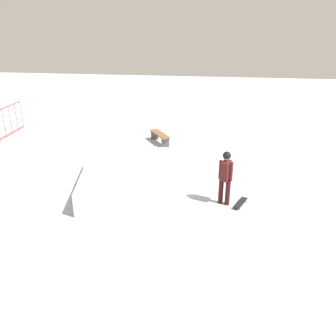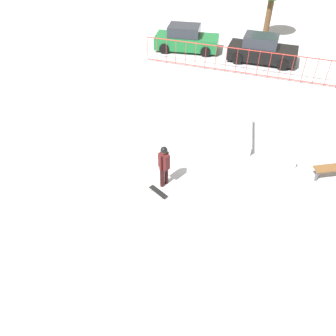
{
  "view_description": "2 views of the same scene",
  "coord_description": "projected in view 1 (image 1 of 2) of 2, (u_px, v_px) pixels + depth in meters",
  "views": [
    {
      "loc": [
        -10.04,
        -3.08,
        5.02
      ],
      "look_at": [
        -0.22,
        -1.5,
        0.9
      ],
      "focal_mm": 35.69,
      "sensor_mm": 36.0,
      "label": 1
    },
    {
      "loc": [
        3.17,
        -11.4,
        8.49
      ],
      "look_at": [
        -0.45,
        -3.49,
        1.0
      ],
      "focal_mm": 35.4,
      "sensor_mm": 36.0,
      "label": 2
    }
  ],
  "objects": [
    {
      "name": "skater",
      "position": [
        226.0,
        174.0,
        10.04
      ],
      "size": [
        0.43,
        0.42,
        1.73
      ],
      "rotation": [
        0.0,
        0.0,
        5.94
      ],
      "color": "black",
      "rests_on": "ground"
    },
    {
      "name": "park_bench",
      "position": [
        160.0,
        136.0,
        15.88
      ],
      "size": [
        1.55,
        1.22,
        0.48
      ],
      "rotation": [
        0.0,
        0.0,
        3.73
      ],
      "color": "brown",
      "rests_on": "ground"
    },
    {
      "name": "skate_ramp",
      "position": [
        123.0,
        175.0,
        11.7
      ],
      "size": [
        5.85,
        3.77,
        0.74
      ],
      "rotation": [
        0.0,
        0.0,
        0.23
      ],
      "color": "silver",
      "rests_on": "ground"
    },
    {
      "name": "skateboard",
      "position": [
        240.0,
        203.0,
        10.32
      ],
      "size": [
        0.82,
        0.48,
        0.09
      ],
      "rotation": [
        0.0,
        0.0,
        5.9
      ],
      "color": "black",
      "rests_on": "ground"
    },
    {
      "name": "ground_plane",
      "position": [
        126.0,
        187.0,
        11.53
      ],
      "size": [
        60.0,
        60.0,
        0.0
      ],
      "primitive_type": "plane",
      "color": "#B2B7C1"
    }
  ]
}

